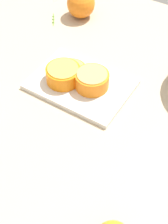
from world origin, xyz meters
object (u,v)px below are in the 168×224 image
orange_half_0 (92,80)px  loose_orange_3 (81,4)px  orange_half_2 (71,73)px  orange_half_1 (63,74)px  cutting_board (81,84)px

orange_half_0 → loose_orange_3: 33.08cm
orange_half_2 → loose_orange_3: loose_orange_3 is taller
loose_orange_3 → orange_half_2: bearing=-64.2°
orange_half_1 → orange_half_2: (1.26, 1.79, -0.29)cm
cutting_board → loose_orange_3: size_ratio=2.87×
cutting_board → orange_half_1: orange_half_1 is taller
orange_half_0 → orange_half_2: orange_half_0 is taller
loose_orange_3 → cutting_board: bearing=-59.5°
cutting_board → orange_half_2: bearing=174.5°
loose_orange_3 → orange_half_1: bearing=-67.7°
cutting_board → orange_half_1: (-4.29, -1.49, 2.70)cm
orange_half_2 → loose_orange_3: 30.05cm
cutting_board → orange_half_2: orange_half_2 is taller
orange_half_0 → orange_half_1: 7.55cm
cutting_board → orange_half_0: (3.03, 0.35, 2.73)cm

